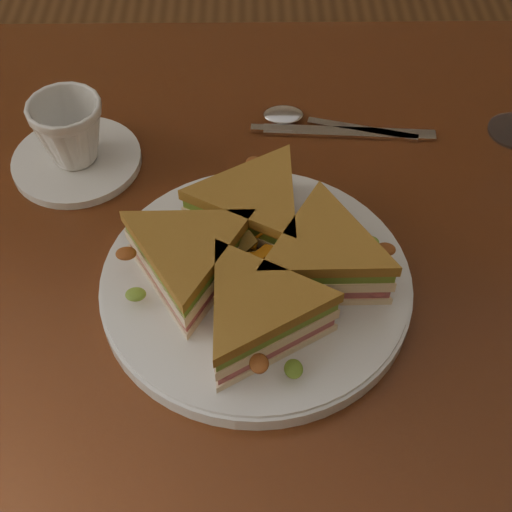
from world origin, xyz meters
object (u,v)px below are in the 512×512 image
object	(u,v)px
coffee_cup	(69,132)
knife	(337,133)
spoon	(302,119)
sandwich_wedges	(256,259)
saucer	(77,161)
table	(232,298)
plate	(256,284)

from	to	relation	value
coffee_cup	knife	bearing A→B (deg)	16.20
coffee_cup	spoon	bearing A→B (deg)	22.39
sandwich_wedges	coffee_cup	distance (m)	0.27
sandwich_wedges	saucer	distance (m)	0.27
table	spoon	world-z (taller)	spoon
sandwich_wedges	spoon	xyz separation A→B (m)	(0.06, 0.25, -0.04)
sandwich_wedges	spoon	distance (m)	0.26
knife	saucer	size ratio (longest dim) A/B	1.50
coffee_cup	sandwich_wedges	bearing A→B (deg)	-35.07
sandwich_wedges	saucer	size ratio (longest dim) A/B	1.87
plate	coffee_cup	bearing A→B (deg)	137.96
plate	spoon	world-z (taller)	plate
coffee_cup	saucer	bearing A→B (deg)	0.00
saucer	coffee_cup	xyz separation A→B (m)	(0.00, 0.00, 0.04)
saucer	plate	bearing A→B (deg)	-42.04
knife	coffee_cup	bearing A→B (deg)	-166.87
table	spoon	bearing A→B (deg)	65.78
plate	knife	distance (m)	0.25
spoon	saucer	xyz separation A→B (m)	(-0.26, -0.07, 0.00)
table	coffee_cup	distance (m)	0.25
knife	saucer	xyz separation A→B (m)	(-0.30, -0.05, 0.00)
sandwich_wedges	saucer	bearing A→B (deg)	137.96
table	saucer	size ratio (longest dim) A/B	8.38
sandwich_wedges	plate	bearing A→B (deg)	-33.69
table	sandwich_wedges	size ratio (longest dim) A/B	4.49
plate	knife	world-z (taller)	plate
plate	saucer	size ratio (longest dim) A/B	2.07
table	coffee_cup	xyz separation A→B (m)	(-0.17, 0.12, 0.15)
spoon	coffee_cup	distance (m)	0.27
saucer	sandwich_wedges	bearing A→B (deg)	-42.04
sandwich_wedges	knife	bearing A→B (deg)	66.92
saucer	coffee_cup	distance (m)	0.04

